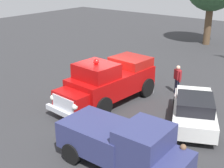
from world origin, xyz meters
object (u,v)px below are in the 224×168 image
lawn_chair_near_truck (182,163)px  lawn_chair_spare (147,82)px  spectator_standing (177,78)px  vintage_fire_truck (109,81)px  parked_pickup (122,143)px  spectator_seated (182,158)px  classic_hot_rod (194,110)px

lawn_chair_near_truck → lawn_chair_spare: size_ratio=1.00×
lawn_chair_near_truck → spectator_standing: size_ratio=0.61×
vintage_fire_truck → parked_pickup: vintage_fire_truck is taller
parked_pickup → vintage_fire_truck: bearing=-46.7°
lawn_chair_spare → spectator_seated: spectator_seated is taller
vintage_fire_truck → spectator_seated: vintage_fire_truck is taller
parked_pickup → lawn_chair_spare: bearing=-64.8°
classic_hot_rod → lawn_chair_spare: 4.28m
lawn_chair_near_truck → classic_hot_rod: bearing=-71.1°
parked_pickup → spectator_standing: size_ratio=2.88×
spectator_standing → parked_pickup: bearing=102.7°
vintage_fire_truck → classic_hot_rod: size_ratio=1.29×
spectator_seated → spectator_standing: size_ratio=0.77×
lawn_chair_near_truck → parked_pickup: bearing=21.0°
vintage_fire_truck → spectator_standing: (-2.29, -3.27, -0.23)m
lawn_chair_near_truck → spectator_standing: 7.67m
parked_pickup → spectator_seated: bearing=-155.4°
spectator_seated → parked_pickup: bearing=24.6°
lawn_chair_spare → spectator_standing: spectator_standing is taller
classic_hot_rod → parked_pickup: 4.66m
lawn_chair_near_truck → spectator_seated: bearing=-58.5°
lawn_chair_near_truck → lawn_chair_spare: bearing=-49.4°
classic_hot_rod → spectator_seated: bearing=108.5°
classic_hot_rod → lawn_chair_near_truck: size_ratio=4.64×
vintage_fire_truck → spectator_standing: bearing=-125.0°
vintage_fire_truck → lawn_chair_spare: 2.65m
spectator_standing → vintage_fire_truck: bearing=55.0°
spectator_standing → spectator_seated: bearing=118.2°
parked_pickup → lawn_chair_near_truck: (-1.94, -0.75, -0.40)m
parked_pickup → lawn_chair_spare: size_ratio=4.73×
parked_pickup → lawn_chair_spare: (3.13, -6.66, -0.40)m
classic_hot_rod → spectator_seated: (-1.25, 3.75, -0.05)m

